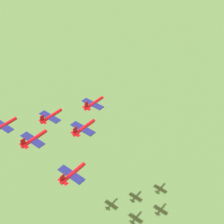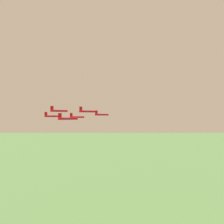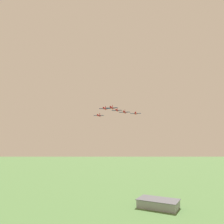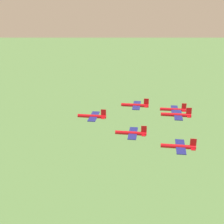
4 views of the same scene
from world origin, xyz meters
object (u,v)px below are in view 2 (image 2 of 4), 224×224
object	(u,v)px
jet_1	(77,117)
jet_3	(52,116)
jet_0	(101,115)
jet_2	(87,111)
jet_4	(58,111)
jet_5	(67,119)

from	to	relation	value
jet_1	jet_3	bearing A→B (deg)	-120.47
jet_0	jet_3	distance (m)	34.52
jet_2	jet_0	bearing A→B (deg)	120.47
jet_1	jet_2	world-z (taller)	jet_2
jet_4	jet_0	bearing A→B (deg)	90.00
jet_4	jet_1	bearing A→B (deg)	120.47
jet_2	jet_3	distance (m)	30.30
jet_2	jet_1	bearing A→B (deg)	-180.00
jet_1	jet_3	xyz separation A→B (m)	(3.50, 16.89, 0.60)
jet_5	jet_3	bearing A→B (deg)	180.00
jet_2	jet_4	xyz separation A→B (m)	(3.50, 16.89, 0.32)
jet_2	jet_3	world-z (taller)	jet_2
jet_0	jet_2	world-z (taller)	jet_2
jet_4	jet_3	bearing A→B (deg)	-180.00
jet_1	jet_4	distance (m)	17.68
jet_1	jet_2	distance (m)	17.85
jet_1	jet_4	size ratio (longest dim) A/B	1.00
jet_1	jet_5	xyz separation A→B (m)	(-29.63, 5.64, -0.69)
jet_5	jet_0	bearing A→B (deg)	120.47
jet_2	jet_5	xyz separation A→B (m)	(-13.06, 11.26, -4.25)
jet_0	jet_3	bearing A→B (deg)	-120.47
jet_3	jet_0	bearing A→B (deg)	59.53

